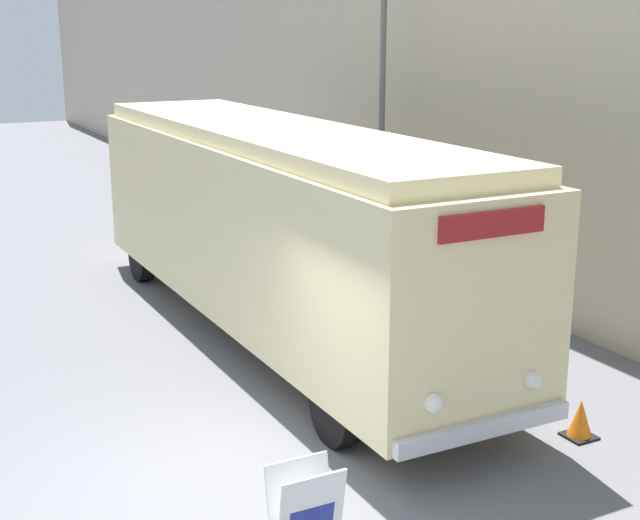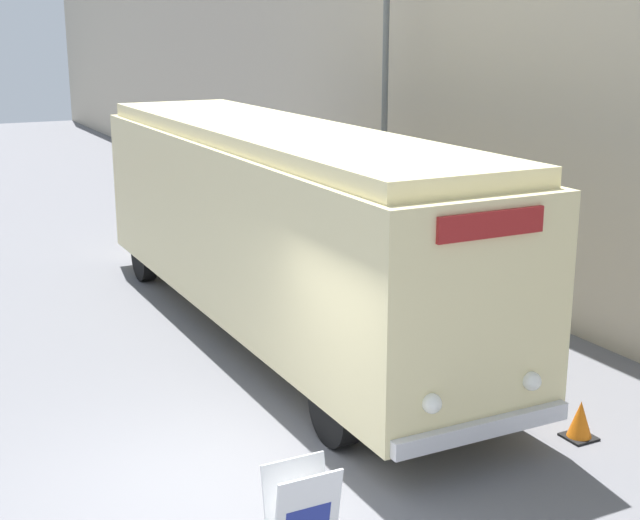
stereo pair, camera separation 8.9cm
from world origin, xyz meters
The scene contains 5 objects.
ground_plane centered at (0.00, 0.00, 0.00)m, with size 80.00×80.00×0.00m, color slate.
building_wall_right centered at (7.20, 10.00, 3.95)m, with size 0.30×60.00×7.91m.
vintage_bus centered at (2.84, 4.37, 1.88)m, with size 2.43×10.93×3.36m.
streetlamp centered at (6.31, 6.87, 4.18)m, with size 0.36×0.36×6.45m.
traffic_cone centered at (4.49, -0.84, 0.24)m, with size 0.36×0.36×0.48m.
Camera 1 is at (-2.90, -8.20, 4.86)m, focal length 50.00 mm.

